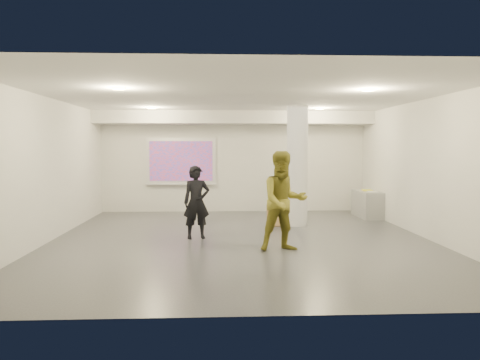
{
  "coord_description": "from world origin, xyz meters",
  "views": [
    {
      "loc": [
        -0.48,
        -9.8,
        1.96
      ],
      "look_at": [
        0.0,
        0.4,
        1.25
      ],
      "focal_mm": 35.0,
      "sensor_mm": 36.0,
      "label": 1
    }
  ],
  "objects": [
    {
      "name": "floor",
      "position": [
        0.0,
        0.0,
        0.0
      ],
      "size": [
        8.0,
        9.0,
        0.01
      ],
      "primitive_type": "cube",
      "color": "#383A40",
      "rests_on": "ground"
    },
    {
      "name": "ceiling",
      "position": [
        0.0,
        0.0,
        3.0
      ],
      "size": [
        8.0,
        9.0,
        0.01
      ],
      "primitive_type": "cube",
      "color": "white",
      "rests_on": "floor"
    },
    {
      "name": "wall_back",
      "position": [
        0.0,
        4.5,
        1.5
      ],
      "size": [
        8.0,
        0.01,
        3.0
      ],
      "primitive_type": "cube",
      "color": "silver",
      "rests_on": "floor"
    },
    {
      "name": "wall_front",
      "position": [
        0.0,
        -4.5,
        1.5
      ],
      "size": [
        8.0,
        0.01,
        3.0
      ],
      "primitive_type": "cube",
      "color": "silver",
      "rests_on": "floor"
    },
    {
      "name": "wall_left",
      "position": [
        -4.0,
        0.0,
        1.5
      ],
      "size": [
        0.01,
        9.0,
        3.0
      ],
      "primitive_type": "cube",
      "color": "silver",
      "rests_on": "floor"
    },
    {
      "name": "wall_right",
      "position": [
        4.0,
        0.0,
        1.5
      ],
      "size": [
        0.01,
        9.0,
        3.0
      ],
      "primitive_type": "cube",
      "color": "silver",
      "rests_on": "floor"
    },
    {
      "name": "soffit_band",
      "position": [
        0.0,
        3.95,
        2.82
      ],
      "size": [
        8.0,
        1.1,
        0.36
      ],
      "primitive_type": "cube",
      "color": "silver",
      "rests_on": "ceiling"
    },
    {
      "name": "downlight_nw",
      "position": [
        -2.2,
        2.5,
        2.98
      ],
      "size": [
        0.22,
        0.22,
        0.02
      ],
      "primitive_type": "cylinder",
      "color": "#F1DF8B",
      "rests_on": "ceiling"
    },
    {
      "name": "downlight_ne",
      "position": [
        2.2,
        2.5,
        2.98
      ],
      "size": [
        0.22,
        0.22,
        0.02
      ],
      "primitive_type": "cylinder",
      "color": "#F1DF8B",
      "rests_on": "ceiling"
    },
    {
      "name": "downlight_sw",
      "position": [
        -2.2,
        -1.5,
        2.98
      ],
      "size": [
        0.22,
        0.22,
        0.02
      ],
      "primitive_type": "cylinder",
      "color": "#F1DF8B",
      "rests_on": "ceiling"
    },
    {
      "name": "downlight_se",
      "position": [
        2.2,
        -1.5,
        2.98
      ],
      "size": [
        0.22,
        0.22,
        0.02
      ],
      "primitive_type": "cylinder",
      "color": "#F1DF8B",
      "rests_on": "ceiling"
    },
    {
      "name": "column",
      "position": [
        1.5,
        1.8,
        1.5
      ],
      "size": [
        0.52,
        0.52,
        3.0
      ],
      "primitive_type": "cylinder",
      "color": "white",
      "rests_on": "floor"
    },
    {
      "name": "projection_screen",
      "position": [
        -1.6,
        4.45,
        1.53
      ],
      "size": [
        2.1,
        0.13,
        1.42
      ],
      "color": "silver",
      "rests_on": "wall_back"
    },
    {
      "name": "credenza",
      "position": [
        3.72,
        3.09,
        0.37
      ],
      "size": [
        0.57,
        1.29,
        0.74
      ],
      "primitive_type": "cube",
      "rotation": [
        0.0,
        0.0,
        0.03
      ],
      "color": "gray",
      "rests_on": "floor"
    },
    {
      "name": "papers_stack",
      "position": [
        3.77,
        2.83,
        0.75
      ],
      "size": [
        0.24,
        0.31,
        0.02
      ],
      "primitive_type": "cube",
      "rotation": [
        0.0,
        0.0,
        0.02
      ],
      "color": "silver",
      "rests_on": "credenza"
    },
    {
      "name": "postit_pad",
      "position": [
        3.71,
        3.1,
        0.76
      ],
      "size": [
        0.25,
        0.33,
        0.03
      ],
      "primitive_type": "cube",
      "rotation": [
        0.0,
        0.0,
        -0.04
      ],
      "color": "yellow",
      "rests_on": "credenza"
    },
    {
      "name": "cardboard_back",
      "position": [
        0.98,
        1.73,
        0.27
      ],
      "size": [
        0.51,
        0.2,
        0.54
      ],
      "primitive_type": "cube",
      "rotation": [
        -0.25,
        0.0,
        -0.04
      ],
      "color": "olive",
      "rests_on": "floor"
    },
    {
      "name": "cardboard_front",
      "position": [
        1.1,
        1.73,
        0.26
      ],
      "size": [
        0.51,
        0.33,
        0.51
      ],
      "primitive_type": "cube",
      "rotation": [
        -0.32,
        0.0,
        0.26
      ],
      "color": "olive",
      "rests_on": "floor"
    },
    {
      "name": "woman",
      "position": [
        -0.95,
        0.23,
        0.78
      ],
      "size": [
        0.64,
        0.5,
        1.57
      ],
      "primitive_type": "imported",
      "rotation": [
        0.0,
        0.0,
        0.23
      ],
      "color": "black",
      "rests_on": "floor"
    },
    {
      "name": "man",
      "position": [
        0.76,
        -1.06,
        0.95
      ],
      "size": [
        1.03,
        0.87,
        1.9
      ],
      "primitive_type": "imported",
      "rotation": [
        0.0,
        0.0,
        0.18
      ],
      "color": "olive",
      "rests_on": "floor"
    }
  ]
}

